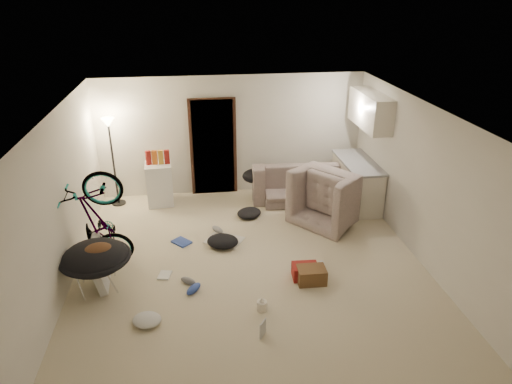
{
  "coord_description": "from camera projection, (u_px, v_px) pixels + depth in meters",
  "views": [
    {
      "loc": [
        -0.78,
        -6.13,
        4.12
      ],
      "look_at": [
        0.17,
        0.6,
        1.02
      ],
      "focal_mm": 32.0,
      "sensor_mm": 36.0,
      "label": 1
    }
  ],
  "objects": [
    {
      "name": "tv_box",
      "position": [
        100.0,
        262.0,
        6.88
      ],
      "size": [
        0.3,
        0.94,
        0.62
      ],
      "primitive_type": "cube",
      "rotation": [
        0.0,
        -0.21,
        0.07
      ],
      "color": "silver",
      "rests_on": "floor"
    },
    {
      "name": "book_blue",
      "position": [
        182.0,
        242.0,
        7.98
      ],
      "size": [
        0.38,
        0.39,
        0.03
      ],
      "primitive_type": "cube",
      "rotation": [
        0.0,
        0.0,
        0.73
      ],
      "color": "#2B449E",
      "rests_on": "floor"
    },
    {
      "name": "floor_lamp",
      "position": [
        111.0,
        143.0,
        8.87
      ],
      "size": [
        0.28,
        0.28,
        1.81
      ],
      "color": "black",
      "rests_on": "floor"
    },
    {
      "name": "hoodie",
      "position": [
        97.0,
        252.0,
        6.52
      ],
      "size": [
        0.58,
        0.52,
        0.22
      ],
      "primitive_type": "ellipsoid",
      "rotation": [
        0.0,
        0.0,
        0.3
      ],
      "color": "#4B2D19",
      "rests_on": "saucer_chair"
    },
    {
      "name": "kitchen_counter",
      "position": [
        356.0,
        183.0,
        9.26
      ],
      "size": [
        0.6,
        1.5,
        0.88
      ],
      "primitive_type": "cube",
      "color": "silver",
      "rests_on": "floor"
    },
    {
      "name": "snack_box_3",
      "position": [
        167.0,
        157.0,
        9.04
      ],
      "size": [
        0.11,
        0.08,
        0.3
      ],
      "primitive_type": "cube",
      "rotation": [
        0.0,
        0.0,
        0.11
      ],
      "color": "maroon",
      "rests_on": "mini_fridge"
    },
    {
      "name": "sofa",
      "position": [
        300.0,
        184.0,
        9.59
      ],
      "size": [
        2.09,
        0.92,
        0.6
      ],
      "primitive_type": "imported",
      "rotation": [
        0.0,
        0.0,
        3.09
      ],
      "color": "#3C433B",
      "rests_on": "floor"
    },
    {
      "name": "door_trim",
      "position": [
        213.0,
        148.0,
        9.51
      ],
      "size": [
        0.97,
        0.04,
        2.1
      ],
      "primitive_type": "cube",
      "color": "#371D13",
      "rests_on": "floor"
    },
    {
      "name": "clothes_lump_a",
      "position": [
        223.0,
        241.0,
        7.86
      ],
      "size": [
        0.68,
        0.63,
        0.18
      ],
      "primitive_type": "ellipsoid",
      "rotation": [
        0.0,
        0.0,
        -0.38
      ],
      "color": "black",
      "rests_on": "floor"
    },
    {
      "name": "mini_fridge",
      "position": [
        160.0,
        184.0,
        9.25
      ],
      "size": [
        0.54,
        0.54,
        0.87
      ],
      "primitive_type": "cube",
      "rotation": [
        0.0,
        0.0,
        0.06
      ],
      "color": "white",
      "rests_on": "floor"
    },
    {
      "name": "clothes_lump_b",
      "position": [
        249.0,
        213.0,
        8.87
      ],
      "size": [
        0.64,
        0.63,
        0.15
      ],
      "primitive_type": "ellipsoid",
      "rotation": [
        0.0,
        0.0,
        0.62
      ],
      "color": "black",
      "rests_on": "floor"
    },
    {
      "name": "bicycle",
      "position": [
        102.0,
        242.0,
        7.12
      ],
      "size": [
        1.76,
        0.83,
        1.0
      ],
      "primitive_type": "imported",
      "rotation": [
        0.0,
        -0.17,
        1.53
      ],
      "color": "black",
      "rests_on": "floor"
    },
    {
      "name": "shoe_1",
      "position": [
        218.0,
        230.0,
        8.31
      ],
      "size": [
        0.25,
        0.3,
        0.1
      ],
      "primitive_type": "ellipsoid",
      "rotation": [
        0.0,
        0.0,
        -0.98
      ],
      "color": "slate",
      "rests_on": "floor"
    },
    {
      "name": "shoe_4",
      "position": [
        320.0,
        265.0,
        7.26
      ],
      "size": [
        0.23,
        0.29,
        0.1
      ],
      "primitive_type": "ellipsoid",
      "rotation": [
        0.0,
        0.0,
        1.05
      ],
      "color": "white",
      "rests_on": "floor"
    },
    {
      "name": "sofa_drape",
      "position": [
        256.0,
        176.0,
        9.37
      ],
      "size": [
        0.56,
        0.47,
        0.28
      ],
      "primitive_type": "ellipsoid",
      "rotation": [
        0.0,
        0.0,
        0.01
      ],
      "color": "black",
      "rests_on": "sofa"
    },
    {
      "name": "armchair",
      "position": [
        335.0,
        200.0,
        8.69
      ],
      "size": [
        1.56,
        1.58,
        0.77
      ],
      "primitive_type": "imported",
      "rotation": [
        0.0,
        0.0,
        2.25
      ],
      "color": "#3C433B",
      "rests_on": "floor"
    },
    {
      "name": "wall_back",
      "position": [
        232.0,
        135.0,
        9.52
      ],
      "size": [
        5.5,
        0.02,
        2.5
      ],
      "primitive_type": "cube",
      "color": "silver",
      "rests_on": "floor"
    },
    {
      "name": "ceiling",
      "position": [
        250.0,
        113.0,
        6.29
      ],
      "size": [
        5.5,
        6.0,
        0.02
      ],
      "primitive_type": "cube",
      "color": "white",
      "rests_on": "wall_back"
    },
    {
      "name": "newspaper",
      "position": [
        224.0,
        240.0,
        8.07
      ],
      "size": [
        0.77,
        0.72,
        0.01
      ],
      "primitive_type": "cube",
      "rotation": [
        0.0,
        0.0,
        1.02
      ],
      "color": "silver",
      "rests_on": "floor"
    },
    {
      "name": "snack_box_0",
      "position": [
        148.0,
        158.0,
        9.0
      ],
      "size": [
        0.12,
        0.1,
        0.3
      ],
      "primitive_type": "cube",
      "rotation": [
        0.0,
        0.0,
        0.32
      ],
      "color": "maroon",
      "rests_on": "mini_fridge"
    },
    {
      "name": "shoe_3",
      "position": [
        188.0,
        281.0,
        6.88
      ],
      "size": [
        0.27,
        0.24,
        0.1
      ],
      "primitive_type": "ellipsoid",
      "rotation": [
        0.0,
        0.0,
        -0.61
      ],
      "color": "slate",
      "rests_on": "floor"
    },
    {
      "name": "floor",
      "position": [
        251.0,
        266.0,
        7.33
      ],
      "size": [
        5.5,
        6.0,
        0.02
      ],
      "primitive_type": "cube",
      "color": "beige",
      "rests_on": "ground"
    },
    {
      "name": "snack_box_1",
      "position": [
        155.0,
        158.0,
        9.01
      ],
      "size": [
        0.11,
        0.08,
        0.3
      ],
      "primitive_type": "cube",
      "rotation": [
        0.0,
        0.0,
        -0.12
      ],
      "color": "#BF5717",
      "rests_on": "mini_fridge"
    },
    {
      "name": "wall_right",
      "position": [
        424.0,
        185.0,
        7.16
      ],
      "size": [
        0.02,
        6.0,
        2.5
      ],
      "primitive_type": "cube",
      "color": "silver",
      "rests_on": "floor"
    },
    {
      "name": "clothes_lump_c",
      "position": [
        147.0,
        320.0,
        6.06
      ],
      "size": [
        0.47,
        0.43,
        0.12
      ],
      "primitive_type": "ellipsoid",
      "rotation": [
        0.0,
        0.0,
        -0.28
      ],
      "color": "silver",
      "rests_on": "floor"
    },
    {
      "name": "saucer_chair",
      "position": [
        96.0,
        263.0,
        6.63
      ],
      "size": [
        1.02,
        1.02,
        0.72
      ],
      "color": "silver",
      "rests_on": "floor"
    },
    {
      "name": "kitchen_uppers",
      "position": [
        370.0,
        110.0,
        8.65
      ],
      "size": [
        0.38,
        1.4,
        0.65
      ],
      "primitive_type": "cube",
      "color": "silver",
      "rests_on": "wall_right"
    },
    {
      "name": "counter_top",
      "position": [
        358.0,
        162.0,
        9.07
      ],
      "size": [
        0.64,
        1.54,
        0.04
      ],
      "primitive_type": "cube",
      "color": "gray",
      "rests_on": "kitchen_counter"
    },
    {
      "name": "shoe_2",
      "position": [
        194.0,
        289.0,
        6.69
      ],
      "size": [
        0.28,
        0.31,
        0.11
      ],
      "primitive_type": "ellipsoid",
      "rotation": [
        0.0,
        0.0,
        0.91
      ],
      "color": "#2B449E",
      "rests_on": "floor"
    },
    {
      "name": "drink_case_b",
      "position": [
        305.0,
        271.0,
        6.99
      ],
      "size": [
        0.4,
        0.31,
        0.22
      ],
      "primitive_type": "cube",
      "rotation": [
        0.0,
        0.0,
        -0.05
      ],
      "color": "maroon",
      "rests_on": "floor"
    },
    {
      "name": "snack_box_2",
      "position": [
        161.0,
        158.0,
        9.03
      ],
      "size": [
        0.11,
        0.08,
        0.3
      ],
      "primitive_type": "cube",
      "rotation": [
        0.0,
        0.0,
        0.1
      ],
      "color": "#C38A29",
      "rests_on": "mini_fridge"
    },
    {
      "name": "wall_front",
      "position": [
        293.0,
        335.0,
        4.1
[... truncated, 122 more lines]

